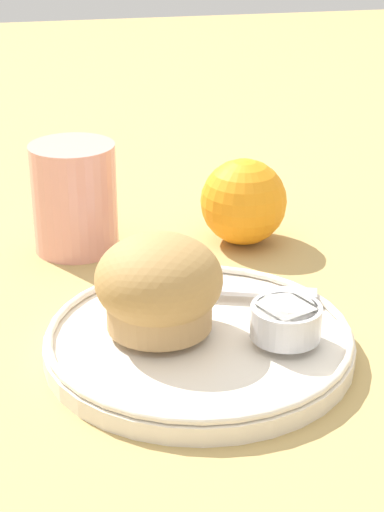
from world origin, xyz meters
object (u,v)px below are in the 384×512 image
at_px(muffin, 159,286).
at_px(juice_glass, 74,198).
at_px(butter_knife, 210,288).
at_px(orange_fruit, 244,202).

relative_size(muffin, juice_glass, 0.92).
xyz_separation_m(butter_knife, juice_glass, (-0.09, 0.15, 0.03)).
distance_m(muffin, orange_fruit, 0.21).
bearing_deg(muffin, orange_fruit, 57.88).
bearing_deg(juice_glass, butter_knife, -58.63).
height_order(butter_knife, orange_fruit, orange_fruit).
relative_size(orange_fruit, juice_glass, 0.81).
distance_m(muffin, juice_glass, 0.20).
bearing_deg(juice_glass, muffin, -77.75).
bearing_deg(butter_knife, juice_glass, 141.07).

